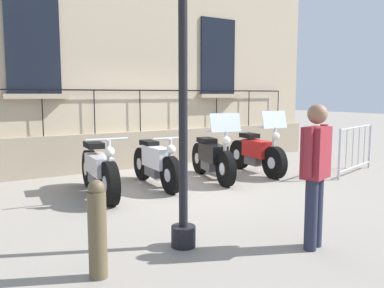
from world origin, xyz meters
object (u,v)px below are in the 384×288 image
at_px(bollard, 97,229).
at_px(motorcycle_black, 212,158).
at_px(crowd_barrier, 356,148).
at_px(pedestrian_standing, 315,168).
at_px(motorcycle_silver, 99,171).
at_px(motorcycle_red, 257,153).
at_px(motorcycle_white, 156,164).

bearing_deg(bollard, motorcycle_black, 131.68).
distance_m(crowd_barrier, bollard, 6.80).
bearing_deg(bollard, pedestrian_standing, 76.34).
height_order(motorcycle_silver, bollard, motorcycle_silver).
bearing_deg(motorcycle_silver, bollard, -19.48).
height_order(crowd_barrier, bollard, crowd_barrier).
bearing_deg(motorcycle_black, bollard, -48.32).
bearing_deg(crowd_barrier, motorcycle_silver, -101.43).
height_order(motorcycle_black, bollard, motorcycle_black).
xyz_separation_m(motorcycle_silver, pedestrian_standing, (3.62, 1.23, 0.49)).
relative_size(motorcycle_silver, motorcycle_black, 1.06).
bearing_deg(motorcycle_black, crowd_barrier, 69.46).
bearing_deg(pedestrian_standing, motorcycle_red, 147.31).
bearing_deg(motorcycle_white, motorcycle_red, 88.67).
bearing_deg(bollard, motorcycle_silver, 160.52).
distance_m(motorcycle_silver, motorcycle_red, 3.59).
bearing_deg(motorcycle_silver, crowd_barrier, 78.57).
bearing_deg(crowd_barrier, motorcycle_black, -110.54).
bearing_deg(bollard, motorcycle_red, 123.67).
bearing_deg(crowd_barrier, bollard, -73.22).
distance_m(motorcycle_black, pedestrian_standing, 3.87).
bearing_deg(bollard, motorcycle_white, 144.91).
height_order(motorcycle_silver, pedestrian_standing, pedestrian_standing).
height_order(motorcycle_red, bollard, motorcycle_red).
height_order(motorcycle_silver, motorcycle_black, motorcycle_black).
bearing_deg(pedestrian_standing, motorcycle_black, 162.30).
bearing_deg(motorcycle_silver, motorcycle_red, 90.79).
bearing_deg(motorcycle_red, pedestrian_standing, -32.69).
height_order(bollard, pedestrian_standing, pedestrian_standing).
relative_size(motorcycle_white, crowd_barrier, 1.12).
xyz_separation_m(motorcycle_silver, motorcycle_red, (-0.05, 3.59, 0.02)).
relative_size(motorcycle_white, motorcycle_red, 1.01).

